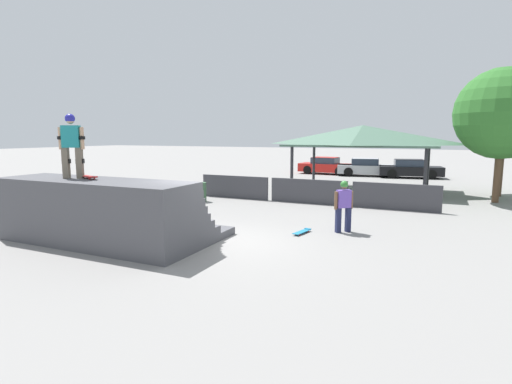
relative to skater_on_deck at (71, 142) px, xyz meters
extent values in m
plane|color=gray|center=(3.62, 1.35, -2.77)|extent=(160.00, 160.00, 0.00)
cube|color=#4C4C51|center=(0.76, 0.82, -2.66)|extent=(5.84, 3.37, 0.22)
cube|color=#4C4C51|center=(0.76, 0.40, -2.44)|extent=(5.84, 2.52, 0.22)
cube|color=#4C4C51|center=(0.76, 0.24, -2.22)|extent=(5.84, 2.21, 0.22)
cube|color=#4C4C51|center=(0.76, 0.14, -2.00)|extent=(5.84, 2.00, 0.22)
cube|color=#4C4C51|center=(0.76, 0.06, -1.78)|extent=(5.84, 1.85, 0.22)
cube|color=#4C4C51|center=(0.76, 0.01, -1.56)|extent=(5.84, 1.74, 0.22)
cube|color=#4C4C51|center=(0.76, -0.03, -1.34)|extent=(5.84, 1.67, 0.22)
cube|color=#4C4C51|center=(0.76, -0.05, -1.12)|extent=(5.84, 1.63, 0.22)
cylinder|color=silver|center=(0.76, 0.75, -1.04)|extent=(5.72, 0.07, 0.07)
cube|color=#6B6051|center=(0.16, 0.08, -0.59)|extent=(0.21, 0.21, 0.84)
cube|color=black|center=(0.15, 0.11, -0.53)|extent=(0.24, 0.22, 0.12)
cube|color=#6B6051|center=(-0.16, -0.09, -0.59)|extent=(0.21, 0.21, 0.84)
cube|color=black|center=(-0.18, -0.06, -0.53)|extent=(0.24, 0.22, 0.12)
cube|color=teal|center=(0.00, 0.00, 0.14)|extent=(0.51, 0.41, 0.60)
cylinder|color=tan|center=(0.25, 0.13, 0.09)|extent=(0.15, 0.15, 0.60)
cylinder|color=black|center=(0.25, 0.13, 0.10)|extent=(0.23, 0.23, 0.09)
cylinder|color=tan|center=(-0.25, -0.13, 0.09)|extent=(0.15, 0.15, 0.60)
cylinder|color=black|center=(-0.25, -0.13, 0.10)|extent=(0.23, 0.23, 0.09)
sphere|color=tan|center=(0.00, 0.00, 0.59)|extent=(0.23, 0.23, 0.23)
sphere|color=#232399|center=(0.00, 0.00, 0.62)|extent=(0.26, 0.26, 0.26)
cylinder|color=red|center=(0.67, 0.09, -0.98)|extent=(0.06, 0.05, 0.05)
cylinder|color=red|center=(0.62, -0.04, -0.98)|extent=(0.06, 0.05, 0.05)
cylinder|color=red|center=(0.22, 0.27, -0.98)|extent=(0.06, 0.05, 0.05)
cylinder|color=red|center=(0.17, 0.14, -0.98)|extent=(0.06, 0.05, 0.05)
cube|color=#B22323|center=(0.42, 0.11, -0.95)|extent=(0.80, 0.46, 0.02)
cube|color=#B22323|center=(0.75, -0.01, -0.93)|extent=(0.16, 0.22, 0.02)
cube|color=#1E2347|center=(6.44, 3.98, -2.39)|extent=(0.20, 0.20, 0.76)
cube|color=#1E2347|center=(6.69, 4.20, -2.39)|extent=(0.20, 0.20, 0.76)
cube|color=#6B4CB7|center=(6.57, 4.09, -1.73)|extent=(0.45, 0.43, 0.54)
cylinder|color=brown|center=(6.38, 3.92, -1.78)|extent=(0.14, 0.14, 0.54)
cylinder|color=brown|center=(6.76, 4.26, -1.78)|extent=(0.14, 0.14, 0.54)
sphere|color=brown|center=(6.57, 4.09, -1.33)|extent=(0.21, 0.21, 0.21)
sphere|color=#337F33|center=(6.57, 4.09, -1.30)|extent=(0.23, 0.23, 0.23)
cylinder|color=red|center=(5.47, 3.65, -2.74)|extent=(0.04, 0.06, 0.05)
cylinder|color=red|center=(5.61, 3.62, -2.74)|extent=(0.04, 0.06, 0.05)
cylinder|color=red|center=(5.37, 3.16, -2.74)|extent=(0.04, 0.06, 0.05)
cylinder|color=red|center=(5.51, 3.13, -2.74)|extent=(0.04, 0.06, 0.05)
cube|color=teal|center=(5.49, 3.39, -2.71)|extent=(0.36, 0.83, 0.02)
cube|color=teal|center=(5.56, 3.75, -2.69)|extent=(0.22, 0.14, 0.02)
cube|color=#3D3D42|center=(0.46, 8.62, -2.24)|extent=(3.38, 0.12, 1.05)
cube|color=#3D3D42|center=(4.05, 8.62, -2.24)|extent=(3.38, 0.12, 1.05)
cube|color=#3D3D42|center=(7.64, 8.62, -2.24)|extent=(3.38, 0.12, 1.05)
cylinder|color=#2D2D33|center=(2.16, 11.79, -1.59)|extent=(0.16, 0.16, 2.35)
cylinder|color=#2D2D33|center=(8.59, 11.79, -1.59)|extent=(0.16, 0.16, 2.35)
cylinder|color=#2D2D33|center=(2.16, 15.80, -1.59)|extent=(0.16, 0.16, 2.35)
cylinder|color=#2D2D33|center=(8.59, 15.80, -1.59)|extent=(0.16, 0.16, 2.35)
cube|color=#4C705B|center=(5.37, 13.80, -0.37)|extent=(7.56, 4.71, 0.10)
pyramid|color=#4C705B|center=(5.37, 13.80, 0.19)|extent=(7.40, 4.62, 1.00)
cylinder|color=brown|center=(11.47, 12.33, -1.54)|extent=(0.28, 0.28, 2.45)
sphere|color=#2D6B28|center=(11.47, 12.33, 1.08)|extent=(3.89, 3.89, 3.89)
cylinder|color=brown|center=(11.81, 14.45, -1.57)|extent=(0.28, 0.28, 2.40)
sphere|color=#2D6B28|center=(11.81, 14.45, 1.16)|extent=(4.25, 4.25, 4.25)
cylinder|color=#385B3D|center=(-0.47, 7.12, -2.34)|extent=(0.52, 0.52, 0.85)
cube|color=red|center=(1.35, 21.93, -2.28)|extent=(4.14, 1.90, 0.62)
cube|color=#283342|center=(1.25, 21.94, -1.74)|extent=(1.95, 1.50, 0.46)
cube|color=red|center=(1.25, 21.94, -1.51)|extent=(1.87, 1.46, 0.04)
cylinder|color=black|center=(2.63, 22.60, -2.45)|extent=(0.65, 0.24, 0.64)
cylinder|color=black|center=(2.54, 21.11, -2.45)|extent=(0.65, 0.24, 0.64)
cylinder|color=black|center=(0.17, 22.75, -2.45)|extent=(0.65, 0.24, 0.64)
cylinder|color=black|center=(0.08, 21.26, -2.45)|extent=(0.65, 0.24, 0.64)
cube|color=#A8AAAF|center=(4.36, 21.75, -2.28)|extent=(4.24, 2.36, 0.62)
cube|color=#283342|center=(4.25, 21.73, -1.74)|extent=(2.07, 1.75, 0.46)
cube|color=#A8AAAF|center=(4.25, 21.73, -1.51)|extent=(1.98, 1.70, 0.04)
cylinder|color=black|center=(5.44, 22.73, -2.45)|extent=(0.66, 0.30, 0.64)
cylinder|color=black|center=(5.69, 21.14, -2.45)|extent=(0.66, 0.30, 0.64)
cylinder|color=black|center=(3.02, 22.35, -2.45)|extent=(0.66, 0.30, 0.64)
cylinder|color=black|center=(3.27, 20.76, -2.45)|extent=(0.66, 0.30, 0.64)
cube|color=black|center=(7.36, 21.65, -2.28)|extent=(4.36, 2.35, 0.62)
cube|color=#283342|center=(7.25, 21.63, -1.74)|extent=(2.13, 1.69, 0.46)
cube|color=black|center=(7.25, 21.63, -1.51)|extent=(2.04, 1.64, 0.04)
cylinder|color=black|center=(8.47, 22.60, -2.45)|extent=(0.67, 0.31, 0.64)
cylinder|color=black|center=(8.73, 21.16, -2.45)|extent=(0.67, 0.31, 0.64)
cylinder|color=black|center=(5.98, 22.14, -2.45)|extent=(0.67, 0.31, 0.64)
cylinder|color=black|center=(6.25, 20.70, -2.45)|extent=(0.67, 0.31, 0.64)
camera|label=1|loc=(9.12, -7.83, 0.18)|focal=28.00mm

